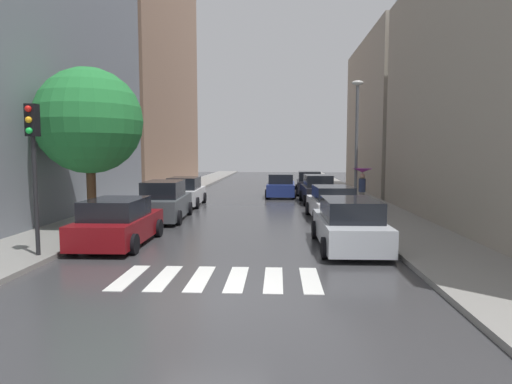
{
  "coord_description": "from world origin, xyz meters",
  "views": [
    {
      "loc": [
        1.45,
        -9.02,
        3.09
      ],
      "look_at": [
        0.15,
        16.59,
        0.76
      ],
      "focal_mm": 30.49,
      "sensor_mm": 36.0,
      "label": 1
    }
  ],
  "objects_px": {
    "pedestrian_foreground": "(362,179)",
    "street_tree_left": "(89,121)",
    "parked_car_right_second": "(332,204)",
    "parked_car_right_third": "(317,190)",
    "parked_car_left_second": "(165,202)",
    "parked_car_left_nearest": "(118,223)",
    "parked_car_right_fourth": "(309,184)",
    "car_midroad": "(281,186)",
    "traffic_light_left_corner": "(33,146)",
    "parked_car_left_third": "(185,192)",
    "parked_car_right_nearest": "(349,225)",
    "lamp_post_right": "(357,135)"
  },
  "relations": [
    {
      "from": "parked_car_right_third",
      "to": "pedestrian_foreground",
      "type": "distance_m",
      "value": 4.27
    },
    {
      "from": "car_midroad",
      "to": "pedestrian_foreground",
      "type": "bearing_deg",
      "value": -148.34
    },
    {
      "from": "parked_car_right_nearest",
      "to": "lamp_post_right",
      "type": "xyz_separation_m",
      "value": [
        1.79,
        9.09,
        3.25
      ]
    },
    {
      "from": "pedestrian_foreground",
      "to": "street_tree_left",
      "type": "height_order",
      "value": "street_tree_left"
    },
    {
      "from": "traffic_light_left_corner",
      "to": "parked_car_left_nearest",
      "type": "bearing_deg",
      "value": 54.74
    },
    {
      "from": "parked_car_right_third",
      "to": "car_midroad",
      "type": "height_order",
      "value": "parked_car_right_third"
    },
    {
      "from": "parked_car_left_third",
      "to": "lamp_post_right",
      "type": "xyz_separation_m",
      "value": [
        9.53,
        -1.85,
        3.23
      ]
    },
    {
      "from": "parked_car_left_nearest",
      "to": "lamp_post_right",
      "type": "xyz_separation_m",
      "value": [
        9.45,
        8.99,
        3.27
      ]
    },
    {
      "from": "traffic_light_left_corner",
      "to": "parked_car_left_third",
      "type": "bearing_deg",
      "value": 83.54
    },
    {
      "from": "parked_car_right_fourth",
      "to": "car_midroad",
      "type": "distance_m",
      "value": 2.9
    },
    {
      "from": "parked_car_right_fourth",
      "to": "street_tree_left",
      "type": "xyz_separation_m",
      "value": [
        -9.76,
        -15.45,
        3.53
      ]
    },
    {
      "from": "parked_car_right_third",
      "to": "traffic_light_left_corner",
      "type": "relative_size",
      "value": 1.02
    },
    {
      "from": "parked_car_right_nearest",
      "to": "parked_car_right_fourth",
      "type": "relative_size",
      "value": 1.13
    },
    {
      "from": "parked_car_right_third",
      "to": "car_midroad",
      "type": "relative_size",
      "value": 0.94
    },
    {
      "from": "lamp_post_right",
      "to": "traffic_light_left_corner",
      "type": "bearing_deg",
      "value": -134.55
    },
    {
      "from": "parked_car_right_nearest",
      "to": "parked_car_right_second",
      "type": "xyz_separation_m",
      "value": [
        0.19,
        6.05,
        -0.03
      ]
    },
    {
      "from": "parked_car_right_third",
      "to": "pedestrian_foreground",
      "type": "bearing_deg",
      "value": -153.2
    },
    {
      "from": "car_midroad",
      "to": "traffic_light_left_corner",
      "type": "xyz_separation_m",
      "value": [
        -7.12,
        -18.42,
        2.52
      ]
    },
    {
      "from": "parked_car_right_third",
      "to": "traffic_light_left_corner",
      "type": "xyz_separation_m",
      "value": [
        -9.33,
        -14.78,
        2.48
      ]
    },
    {
      "from": "parked_car_right_second",
      "to": "parked_car_left_second",
      "type": "bearing_deg",
      "value": 91.14
    },
    {
      "from": "parked_car_left_nearest",
      "to": "parked_car_right_third",
      "type": "bearing_deg",
      "value": -32.12
    },
    {
      "from": "parked_car_right_second",
      "to": "pedestrian_foreground",
      "type": "xyz_separation_m",
      "value": [
        1.93,
        2.99,
        0.96
      ]
    },
    {
      "from": "parked_car_left_third",
      "to": "parked_car_left_nearest",
      "type": "bearing_deg",
      "value": 178.99
    },
    {
      "from": "parked_car_right_third",
      "to": "parked_car_left_second",
      "type": "bearing_deg",
      "value": 131.29
    },
    {
      "from": "parked_car_right_third",
      "to": "pedestrian_foreground",
      "type": "xyz_separation_m",
      "value": [
        2.01,
        -3.66,
        0.89
      ]
    },
    {
      "from": "parked_car_right_fourth",
      "to": "pedestrian_foreground",
      "type": "bearing_deg",
      "value": -165.49
    },
    {
      "from": "pedestrian_foreground",
      "to": "car_midroad",
      "type": "bearing_deg",
      "value": -160.57
    },
    {
      "from": "parked_car_right_nearest",
      "to": "car_midroad",
      "type": "distance_m",
      "value": 16.47
    },
    {
      "from": "street_tree_left",
      "to": "parked_car_right_nearest",
      "type": "bearing_deg",
      "value": -16.5
    },
    {
      "from": "parked_car_right_fourth",
      "to": "pedestrian_foreground",
      "type": "relative_size",
      "value": 1.96
    },
    {
      "from": "parked_car_left_nearest",
      "to": "car_midroad",
      "type": "xyz_separation_m",
      "value": [
        5.57,
        16.24,
        0.02
      ]
    },
    {
      "from": "parked_car_left_nearest",
      "to": "street_tree_left",
      "type": "bearing_deg",
      "value": 36.54
    },
    {
      "from": "car_midroad",
      "to": "lamp_post_right",
      "type": "xyz_separation_m",
      "value": [
        3.88,
        -7.25,
        3.25
      ]
    },
    {
      "from": "parked_car_right_second",
      "to": "parked_car_right_third",
      "type": "bearing_deg",
      "value": -2.01
    },
    {
      "from": "parked_car_left_second",
      "to": "car_midroad",
      "type": "height_order",
      "value": "parked_car_left_second"
    },
    {
      "from": "parked_car_left_second",
      "to": "parked_car_right_fourth",
      "type": "distance_m",
      "value": 14.85
    },
    {
      "from": "parked_car_left_nearest",
      "to": "parked_car_right_second",
      "type": "height_order",
      "value": "parked_car_left_nearest"
    },
    {
      "from": "parked_car_left_nearest",
      "to": "parked_car_right_second",
      "type": "distance_m",
      "value": 9.85
    },
    {
      "from": "parked_car_right_fourth",
      "to": "pedestrian_foreground",
      "type": "height_order",
      "value": "pedestrian_foreground"
    },
    {
      "from": "parked_car_left_second",
      "to": "parked_car_left_nearest",
      "type": "bearing_deg",
      "value": 175.56
    },
    {
      "from": "parked_car_left_second",
      "to": "lamp_post_right",
      "type": "bearing_deg",
      "value": -71.97
    },
    {
      "from": "parked_car_left_third",
      "to": "parked_car_right_fourth",
      "type": "height_order",
      "value": "parked_car_right_fourth"
    },
    {
      "from": "parked_car_right_fourth",
      "to": "lamp_post_right",
      "type": "distance_m",
      "value": 9.96
    },
    {
      "from": "parked_car_right_fourth",
      "to": "traffic_light_left_corner",
      "type": "distance_m",
      "value": 22.55
    },
    {
      "from": "parked_car_left_second",
      "to": "parked_car_right_nearest",
      "type": "distance_m",
      "value": 9.34
    },
    {
      "from": "parked_car_left_second",
      "to": "parked_car_right_third",
      "type": "distance_m",
      "value": 10.46
    },
    {
      "from": "parked_car_right_nearest",
      "to": "parked_car_right_second",
      "type": "bearing_deg",
      "value": -2.46
    },
    {
      "from": "parked_car_left_nearest",
      "to": "parked_car_right_second",
      "type": "xyz_separation_m",
      "value": [
        7.86,
        5.95,
        -0.0
      ]
    },
    {
      "from": "parked_car_left_nearest",
      "to": "car_midroad",
      "type": "height_order",
      "value": "car_midroad"
    },
    {
      "from": "pedestrian_foreground",
      "to": "traffic_light_left_corner",
      "type": "bearing_deg",
      "value": -56.07
    }
  ]
}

